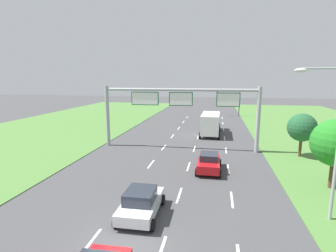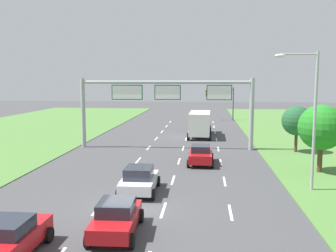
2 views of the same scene
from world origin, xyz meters
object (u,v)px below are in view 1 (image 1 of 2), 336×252
box_truck (211,122)px  car_mid_lane (141,202)px  roadside_tree_far (302,128)px  street_lamp (332,131)px  car_lead_silver (209,162)px  traffic_light_mast (230,98)px  roadside_tree_mid (336,143)px  sign_gantry (179,105)px

box_truck → car_mid_lane: bearing=-97.0°
car_mid_lane → roadside_tree_far: (12.53, 13.97, 2.22)m
car_mid_lane → street_lamp: (10.19, 1.45, 4.28)m
car_lead_silver → roadside_tree_far: size_ratio=0.91×
car_mid_lane → box_truck: size_ratio=0.48×
box_truck → traffic_light_mast: 19.08m
car_mid_lane → roadside_tree_mid: roadside_tree_mid is taller
car_mid_lane → sign_gantry: 15.45m
car_mid_lane → box_truck: (3.38, 23.54, 0.86)m
box_truck → car_lead_silver: bearing=-87.8°
traffic_light_mast → roadside_tree_far: traffic_light_mast is taller
car_mid_lane → sign_gantry: bearing=88.7°
car_mid_lane → roadside_tree_mid: (12.41, 6.14, 2.57)m
car_mid_lane → sign_gantry: size_ratio=0.24×
sign_gantry → car_lead_silver: bearing=-62.1°
sign_gantry → traffic_light_mast: (6.68, 27.31, -1.07)m
car_lead_silver → traffic_light_mast: 34.27m
car_mid_lane → roadside_tree_far: 18.90m
car_lead_silver → traffic_light_mast: size_ratio=0.72×
car_lead_silver → car_mid_lane: size_ratio=0.99×
car_mid_lane → traffic_light_mast: traffic_light_mast is taller
sign_gantry → traffic_light_mast: sign_gantry is taller
roadside_tree_mid → roadside_tree_far: bearing=89.1°
box_truck → traffic_light_mast: bearing=80.9°
sign_gantry → traffic_light_mast: bearing=76.3°
roadside_tree_mid → roadside_tree_far: size_ratio=1.14×
roadside_tree_far → street_lamp: bearing=-100.6°
box_truck → roadside_tree_mid: size_ratio=1.67×
street_lamp → roadside_tree_mid: size_ratio=1.68×
traffic_light_mast → street_lamp: size_ratio=0.66×
street_lamp → roadside_tree_far: street_lamp is taller
sign_gantry → street_lamp: size_ratio=2.03×
street_lamp → roadside_tree_far: bearing=79.4°
sign_gantry → street_lamp: 16.80m
sign_gantry → roadside_tree_mid: (12.31, -8.74, -1.57)m
street_lamp → roadside_tree_far: size_ratio=1.92×
street_lamp → traffic_light_mast: bearing=94.8°
car_mid_lane → roadside_tree_far: bearing=47.2°
traffic_light_mast → roadside_tree_mid: size_ratio=1.11×
box_truck → street_lamp: (6.80, -22.09, 3.42)m
traffic_light_mast → street_lamp: bearing=-85.2°
roadside_tree_mid → car_lead_silver: bearing=166.8°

